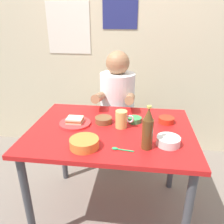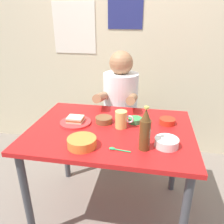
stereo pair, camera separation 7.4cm
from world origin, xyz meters
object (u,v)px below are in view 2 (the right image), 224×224
(stool, at_px, (120,134))
(beer_bottle, at_px, (145,130))
(condiment_bowl_brown, at_px, (104,120))
(dining_table, at_px, (111,140))
(plate_orange, at_px, (76,122))
(sandwich, at_px, (75,119))
(beer_mug, at_px, (121,119))
(person_seated, at_px, (120,96))

(stool, relative_size, beer_bottle, 1.72)
(stool, relative_size, condiment_bowl_brown, 3.75)
(dining_table, distance_m, plate_orange, 0.28)
(sandwich, xyz_separation_m, beer_mug, (0.33, -0.01, 0.03))
(dining_table, height_order, stool, dining_table)
(person_seated, relative_size, condiment_bowl_brown, 6.00)
(sandwich, bearing_deg, dining_table, -7.34)
(stool, distance_m, person_seated, 0.42)
(person_seated, xyz_separation_m, condiment_bowl_brown, (-0.04, -0.54, -0.00))
(plate_orange, height_order, condiment_bowl_brown, condiment_bowl_brown)
(plate_orange, bearing_deg, beer_bottle, -26.70)
(beer_mug, relative_size, beer_bottle, 0.48)
(person_seated, height_order, beer_mug, person_seated)
(dining_table, relative_size, beer_bottle, 4.20)
(plate_orange, distance_m, sandwich, 0.02)
(stool, distance_m, beer_mug, 0.76)
(person_seated, xyz_separation_m, beer_mug, (0.09, -0.59, 0.03))
(dining_table, xyz_separation_m, person_seated, (-0.02, 0.62, 0.12))
(person_seated, distance_m, beer_mug, 0.60)
(beer_bottle, distance_m, condiment_bowl_brown, 0.43)
(stool, relative_size, plate_orange, 2.05)
(plate_orange, bearing_deg, condiment_bowl_brown, 13.48)
(stool, xyz_separation_m, sandwich, (-0.24, -0.60, 0.42))
(dining_table, relative_size, person_seated, 1.53)
(dining_table, relative_size, beer_mug, 8.73)
(plate_orange, xyz_separation_m, condiment_bowl_brown, (0.20, 0.05, 0.02))
(condiment_bowl_brown, bearing_deg, person_seated, 85.67)
(beer_mug, bearing_deg, person_seated, 98.93)
(dining_table, bearing_deg, person_seated, 92.25)
(person_seated, height_order, beer_bottle, person_seated)
(dining_table, height_order, beer_bottle, beer_bottle)
(sandwich, bearing_deg, beer_mug, -1.03)
(stool, bearing_deg, person_seated, -90.00)
(plate_orange, xyz_separation_m, sandwich, (0.00, 0.00, 0.02))
(stool, bearing_deg, condiment_bowl_brown, -94.24)
(stool, xyz_separation_m, person_seated, (0.00, -0.01, 0.42))
(person_seated, bearing_deg, sandwich, -112.03)
(condiment_bowl_brown, bearing_deg, dining_table, -51.12)
(stool, height_order, beer_mug, beer_mug)
(stool, relative_size, sandwich, 4.09)
(stool, xyz_separation_m, beer_bottle, (0.26, -0.85, 0.51))
(person_seated, height_order, plate_orange, person_seated)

